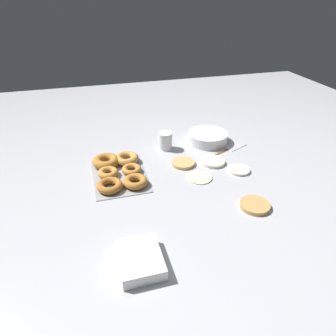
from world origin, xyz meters
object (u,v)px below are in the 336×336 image
(pancake_1, at_px, (200,177))
(container_stack, at_px, (140,260))
(pancake_3, at_px, (183,163))
(pancake_4, at_px, (213,162))
(pancake_0, at_px, (255,205))
(batter_bowl, at_px, (208,137))
(donut_tray, at_px, (118,170))
(pancake_2, at_px, (239,170))
(paper_cup, at_px, (165,141))
(spatula, at_px, (231,147))

(pancake_1, relative_size, container_stack, 0.68)
(pancake_3, relative_size, container_stack, 0.67)
(pancake_4, height_order, container_stack, container_stack)
(pancake_0, height_order, container_stack, container_stack)
(batter_bowl, distance_m, container_stack, 0.83)
(donut_tray, xyz_separation_m, container_stack, (0.50, -0.00, 0.00))
(pancake_2, distance_m, paper_cup, 0.38)
(pancake_4, height_order, donut_tray, donut_tray)
(batter_bowl, height_order, paper_cup, paper_cup)
(pancake_3, xyz_separation_m, paper_cup, (-0.17, -0.04, 0.03))
(pancake_0, relative_size, pancake_4, 1.00)
(pancake_0, relative_size, pancake_1, 1.04)
(pancake_1, distance_m, paper_cup, 0.30)
(pancake_1, relative_size, paper_cup, 1.24)
(batter_bowl, distance_m, paper_cup, 0.23)
(pancake_1, height_order, pancake_3, pancake_3)
(batter_bowl, bearing_deg, container_stack, -35.23)
(pancake_3, relative_size, paper_cup, 1.22)
(pancake_3, height_order, spatula, pancake_3)
(pancake_2, height_order, spatula, pancake_2)
(pancake_4, xyz_separation_m, paper_cup, (-0.19, -0.17, 0.03))
(pancake_2, height_order, donut_tray, donut_tray)
(pancake_1, relative_size, pancake_2, 1.13)
(pancake_1, distance_m, pancake_4, 0.14)
(pancake_0, distance_m, container_stack, 0.47)
(pancake_1, xyz_separation_m, spatula, (-0.21, 0.25, -0.00))
(donut_tray, height_order, container_stack, donut_tray)
(spatula, bearing_deg, pancake_0, -130.24)
(pancake_2, relative_size, pancake_4, 0.85)
(pancake_0, relative_size, batter_bowl, 0.53)
(pancake_1, xyz_separation_m, paper_cup, (-0.29, -0.07, 0.04))
(pancake_0, height_order, batter_bowl, batter_bowl)
(pancake_4, height_order, spatula, pancake_4)
(donut_tray, bearing_deg, container_stack, -0.45)
(pancake_4, distance_m, spatula, 0.19)
(pancake_0, bearing_deg, batter_bowl, 176.31)
(donut_tray, bearing_deg, pancake_2, 76.71)
(donut_tray, bearing_deg, pancake_1, 68.89)
(pancake_0, xyz_separation_m, pancake_1, (-0.23, -0.12, -0.00))
(donut_tray, relative_size, batter_bowl, 1.56)
(pancake_4, relative_size, container_stack, 0.70)
(donut_tray, bearing_deg, pancake_4, 86.62)
(pancake_1, distance_m, donut_tray, 0.34)
(pancake_2, bearing_deg, pancake_1, -88.49)
(container_stack, height_order, spatula, container_stack)
(pancake_1, distance_m, container_stack, 0.50)
(batter_bowl, bearing_deg, donut_tray, -69.32)
(pancake_0, bearing_deg, donut_tray, -128.87)
(pancake_2, height_order, pancake_3, pancake_3)
(pancake_2, bearing_deg, batter_bowl, -175.18)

